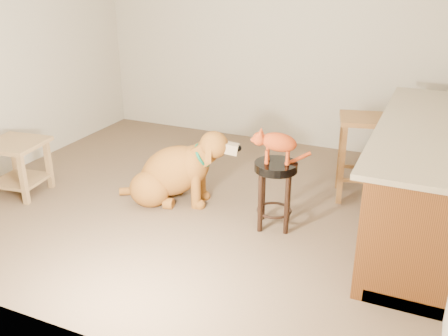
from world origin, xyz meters
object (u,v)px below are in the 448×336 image
at_px(side_table, 17,160).
at_px(golden_retriever, 174,173).
at_px(padded_stool, 275,182).
at_px(tabby_kitten, 276,143).
at_px(wood_stool, 360,156).

bearing_deg(side_table, golden_retriever, 17.54).
xyz_separation_m(padded_stool, tabby_kitten, (-0.01, -0.00, 0.35)).
distance_m(padded_stool, golden_retriever, 1.06).
bearing_deg(wood_stool, tabby_kitten, -122.27).
height_order(wood_stool, golden_retriever, wood_stool).
distance_m(side_table, golden_retriever, 1.57).
distance_m(padded_stool, side_table, 2.57).
relative_size(side_table, tabby_kitten, 1.23).
xyz_separation_m(golden_retriever, tabby_kitten, (1.04, -0.09, 0.48)).
distance_m(wood_stool, side_table, 3.36).
xyz_separation_m(wood_stool, tabby_kitten, (-0.57, -0.90, 0.35)).
relative_size(wood_stool, golden_retriever, 0.67).
relative_size(padded_stool, tabby_kitten, 1.26).
bearing_deg(wood_stool, padded_stool, -121.78).
height_order(padded_stool, tabby_kitten, tabby_kitten).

